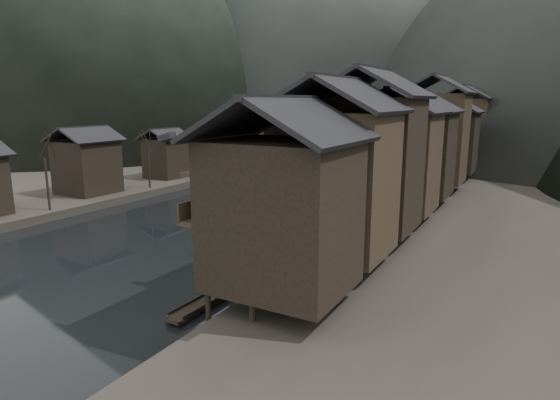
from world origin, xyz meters
The scene contains 12 objects.
water centered at (0.00, 0.00, 0.00)m, with size 300.00×300.00×0.00m, color black.
left_bank centered at (-35.00, 40.00, 0.60)m, with size 40.00×200.00×1.20m, color #2D2823.
stilt_houses centered at (17.28, 19.64, 8.82)m, with size 9.00×67.60×15.53m.
left_houses centered at (-20.50, 20.12, 5.66)m, with size 8.10×53.20×8.73m.
bare_trees centered at (-17.00, 27.28, 6.62)m, with size 3.96×74.66×7.93m.
moored_sampans centered at (11.82, 26.77, 0.20)m, with size 2.77×75.19×0.47m.
midriver_boats centered at (1.06, 45.76, 0.20)m, with size 14.27×35.22×0.44m.
stone_bridge centered at (0.00, 72.00, 5.11)m, with size 40.00×6.00×9.00m.
hero_sampan centered at (10.37, -2.41, 0.20)m, with size 2.74×4.86×0.43m.
cargo_heap centered at (10.28, -2.20, 0.76)m, with size 1.09×1.42×0.65m, color black.
boatman centered at (11.06, -3.99, 1.37)m, with size 0.68×0.45×1.86m, color #58585A.
bamboo_pole centered at (11.26, -3.99, 4.25)m, with size 0.06×0.06×4.57m, color #8C7A51.
Camera 1 is at (28.76, -28.56, 12.29)m, focal length 30.00 mm.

